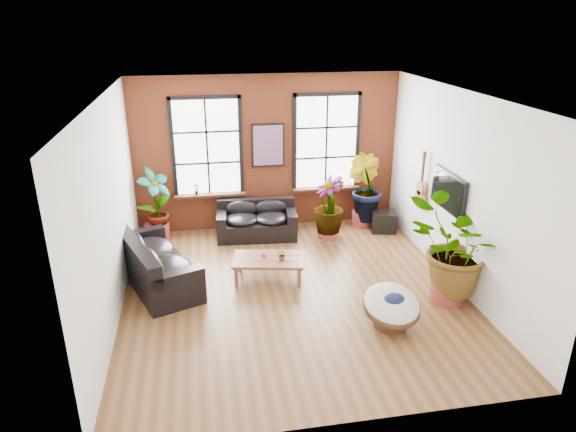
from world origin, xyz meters
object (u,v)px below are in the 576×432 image
at_px(sofa_back, 257,221).
at_px(coffee_table, 269,261).
at_px(sofa_left, 154,264).
at_px(papasan_chair, 392,306).

height_order(sofa_back, coffee_table, sofa_back).
relative_size(sofa_left, papasan_chair, 2.41).
distance_m(sofa_left, coffee_table, 2.11).
relative_size(sofa_left, coffee_table, 1.74).
bearing_deg(papasan_chair, sofa_back, 107.05).
bearing_deg(sofa_left, papasan_chair, -140.04).
xyz_separation_m(sofa_left, coffee_table, (2.10, -0.16, -0.04)).
height_order(coffee_table, papasan_chair, papasan_chair).
height_order(sofa_left, papasan_chair, sofa_left).
relative_size(sofa_back, papasan_chair, 1.75).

